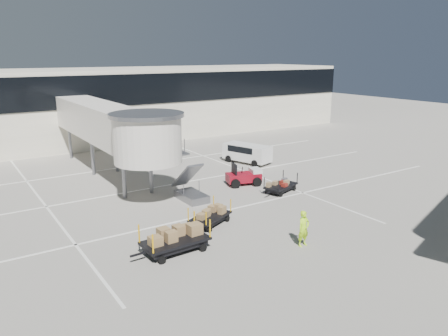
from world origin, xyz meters
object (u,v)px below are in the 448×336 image
(suitcase_cart, at_px, (281,186))
(minivan, at_px, (246,152))
(box_cart_far, at_px, (176,241))
(baggage_tug, at_px, (244,177))
(box_cart_near, at_px, (209,216))
(ground_worker, at_px, (304,228))

(suitcase_cart, xyz_separation_m, minivan, (3.12, 8.56, 0.55))
(box_cart_far, bearing_deg, minivan, 40.99)
(suitcase_cart, bearing_deg, baggage_tug, 92.48)
(baggage_tug, height_order, box_cart_near, baggage_tug)
(box_cart_far, xyz_separation_m, ground_worker, (5.86, -2.94, 0.35))
(ground_worker, bearing_deg, minivan, 62.34)
(baggage_tug, bearing_deg, box_cart_far, -125.07)
(minivan, bearing_deg, suitcase_cart, -127.94)
(baggage_tug, bearing_deg, box_cart_near, -122.93)
(box_cart_near, bearing_deg, box_cart_far, -171.26)
(suitcase_cart, distance_m, ground_worker, 9.05)
(baggage_tug, xyz_separation_m, box_cart_near, (-6.44, -5.42, -0.10))
(suitcase_cart, height_order, box_cart_far, box_cart_far)
(box_cart_far, relative_size, ground_worker, 2.16)
(ground_worker, bearing_deg, box_cart_far, 152.32)
(baggage_tug, height_order, box_cart_far, baggage_tug)
(suitcase_cart, height_order, box_cart_near, box_cart_near)
(suitcase_cart, xyz_separation_m, box_cart_near, (-7.54, -2.45, 0.06))
(suitcase_cart, bearing_deg, ground_worker, -141.09)
(box_cart_near, bearing_deg, suitcase_cart, -6.63)
(box_cart_near, xyz_separation_m, box_cart_far, (-3.28, -2.16, 0.09))
(ground_worker, bearing_deg, baggage_tug, 68.81)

